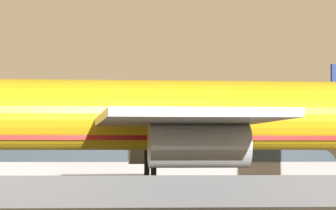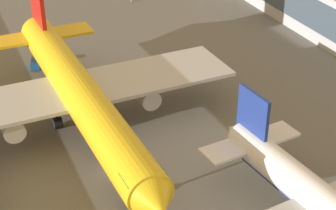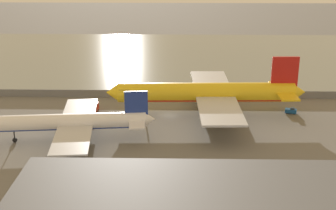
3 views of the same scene
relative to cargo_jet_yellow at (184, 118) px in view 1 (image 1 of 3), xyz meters
The scene contains 3 objects.
ground_plane 12.89m from the cargo_jet_yellow, ahead, with size 500.00×500.00×0.00m, color #66635E.
cargo_jet_yellow is the anchor object (origin of this frame).
terminal_building 60.53m from the cargo_jet_yellow, 94.50° to the left, with size 79.09×20.00×10.72m.
Camera 1 is at (-18.48, -78.03, 3.90)m, focal length 105.00 mm.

